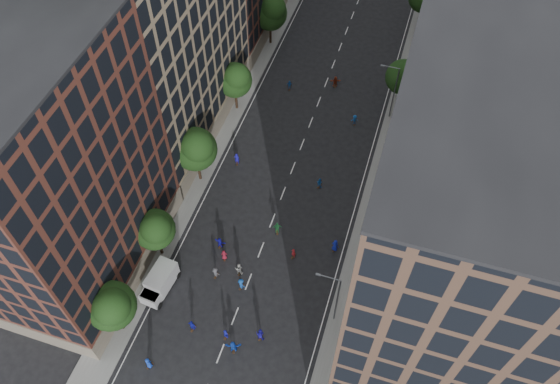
# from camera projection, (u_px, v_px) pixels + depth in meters

# --- Properties ---
(ground) EXTENTS (240.00, 240.00, 0.00)m
(ground) POSITION_uv_depth(u_px,v_px,m) (310.00, 125.00, 78.69)
(ground) COLOR black
(ground) RESTS_ON ground
(sidewalk_left) EXTENTS (4.00, 105.00, 0.15)m
(sidewalk_left) POSITION_uv_depth(u_px,v_px,m) (249.00, 75.00, 85.12)
(sidewalk_left) COLOR slate
(sidewalk_left) RESTS_ON ground
(sidewalk_right) EXTENTS (4.00, 105.00, 0.15)m
(sidewalk_right) POSITION_uv_depth(u_px,v_px,m) (401.00, 107.00, 80.76)
(sidewalk_right) COLOR slate
(sidewalk_right) RESTS_ON ground
(bldg_left_a) EXTENTS (14.00, 22.00, 30.00)m
(bldg_left_a) POSITION_uv_depth(u_px,v_px,m) (51.00, 179.00, 53.51)
(bldg_left_a) COLOR #53291F
(bldg_left_a) RESTS_ON ground
(bldg_left_b) EXTENTS (14.00, 26.00, 34.00)m
(bldg_left_b) POSITION_uv_depth(u_px,v_px,m) (153.00, 20.00, 65.70)
(bldg_left_b) COLOR #877358
(bldg_left_b) RESTS_ON ground
(bldg_right_a) EXTENTS (14.00, 30.00, 36.00)m
(bldg_right_a) POSITION_uv_depth(u_px,v_px,m) (454.00, 227.00, 46.51)
(bldg_right_a) COLOR #4D3629
(bldg_right_a) RESTS_ON ground
(bldg_right_b) EXTENTS (14.00, 28.00, 33.00)m
(bldg_right_b) POSITION_uv_depth(u_px,v_px,m) (480.00, 39.00, 64.37)
(bldg_right_b) COLOR #675E55
(bldg_right_b) RESTS_ON ground
(tree_left_0) EXTENTS (5.20, 5.20, 8.83)m
(tree_left_0) POSITION_uv_depth(u_px,v_px,m) (111.00, 306.00, 55.16)
(tree_left_0) COLOR black
(tree_left_0) RESTS_ON ground
(tree_left_1) EXTENTS (4.80, 4.80, 8.21)m
(tree_left_1) POSITION_uv_depth(u_px,v_px,m) (155.00, 229.00, 61.24)
(tree_left_1) COLOR black
(tree_left_1) RESTS_ON ground
(tree_left_2) EXTENTS (5.60, 5.60, 9.45)m
(tree_left_2) POSITION_uv_depth(u_px,v_px,m) (196.00, 148.00, 67.47)
(tree_left_2) COLOR black
(tree_left_2) RESTS_ON ground
(tree_left_3) EXTENTS (5.00, 5.00, 8.58)m
(tree_left_3) POSITION_uv_depth(u_px,v_px,m) (235.00, 79.00, 75.96)
(tree_left_3) COLOR black
(tree_left_3) RESTS_ON ground
(tree_left_4) EXTENTS (5.40, 5.40, 9.08)m
(tree_left_4) POSITION_uv_depth(u_px,v_px,m) (271.00, 12.00, 84.92)
(tree_left_4) COLOR black
(tree_left_4) RESTS_ON ground
(tree_right_a) EXTENTS (5.00, 5.00, 8.39)m
(tree_right_a) POSITION_uv_depth(u_px,v_px,m) (405.00, 76.00, 76.64)
(tree_right_a) COLOR black
(tree_right_a) RESTS_ON ground
(streetlamp_near) EXTENTS (2.64, 0.22, 9.06)m
(streetlamp_near) POSITION_uv_depth(u_px,v_px,m) (335.00, 297.00, 56.60)
(streetlamp_near) COLOR #595B60
(streetlamp_near) RESTS_ON ground
(streetlamp_far) EXTENTS (2.64, 0.22, 9.06)m
(streetlamp_far) POSITION_uv_depth(u_px,v_px,m) (393.00, 90.00, 75.56)
(streetlamp_far) COLOR #595B60
(streetlamp_far) RESTS_ON ground
(cargo_van) EXTENTS (2.93, 5.39, 2.76)m
(cargo_van) POSITION_uv_depth(u_px,v_px,m) (160.00, 282.00, 61.81)
(cargo_van) COLOR silver
(cargo_van) RESTS_ON ground
(skater_0) EXTENTS (1.00, 0.84, 1.76)m
(skater_0) POSITION_uv_depth(u_px,v_px,m) (148.00, 363.00, 56.78)
(skater_0) COLOR #1538B1
(skater_0) RESTS_ON ground
(skater_1) EXTENTS (0.68, 0.51, 1.67)m
(skater_1) POSITION_uv_depth(u_px,v_px,m) (226.00, 334.00, 58.74)
(skater_1) COLOR #121595
(skater_1) RESTS_ON ground
(skater_2) EXTENTS (0.97, 0.78, 1.90)m
(skater_2) POSITION_uv_depth(u_px,v_px,m) (260.00, 334.00, 58.61)
(skater_2) COLOR #191294
(skater_2) RESTS_ON ground
(skater_3) EXTENTS (1.24, 0.99, 1.68)m
(skater_3) POSITION_uv_depth(u_px,v_px,m) (241.00, 284.00, 62.33)
(skater_3) COLOR #144BAA
(skater_3) RESTS_ON ground
(skater_4) EXTENTS (1.10, 0.60, 1.79)m
(skater_4) POSITION_uv_depth(u_px,v_px,m) (192.00, 326.00, 59.25)
(skater_4) COLOR #161BB3
(skater_4) RESTS_ON ground
(skater_5) EXTENTS (1.85, 1.08, 1.90)m
(skater_5) POSITION_uv_depth(u_px,v_px,m) (233.00, 347.00, 57.77)
(skater_5) COLOR #1743BC
(skater_5) RESTS_ON ground
(skater_6) EXTENTS (0.89, 0.73, 1.56)m
(skater_6) POSITION_uv_depth(u_px,v_px,m) (224.00, 255.00, 64.72)
(skater_6) COLOR maroon
(skater_6) RESTS_ON ground
(skater_7) EXTENTS (0.66, 0.53, 1.57)m
(skater_7) POSITION_uv_depth(u_px,v_px,m) (293.00, 253.00, 64.87)
(skater_7) COLOR #A41B20
(skater_7) RESTS_ON ground
(skater_8) EXTENTS (1.02, 0.85, 1.88)m
(skater_8) POSITION_uv_depth(u_px,v_px,m) (239.00, 269.00, 63.40)
(skater_8) COLOR silver
(skater_8) RESTS_ON ground
(skater_9) EXTENTS (1.13, 0.76, 1.62)m
(skater_9) POSITION_uv_depth(u_px,v_px,m) (216.00, 273.00, 63.25)
(skater_9) COLOR #48484D
(skater_9) RESTS_ON ground
(skater_10) EXTENTS (1.22, 0.85, 1.93)m
(skater_10) POSITION_uv_depth(u_px,v_px,m) (277.00, 228.00, 66.81)
(skater_10) COLOR #206D34
(skater_10) RESTS_ON ground
(skater_11) EXTENTS (1.55, 0.67, 1.62)m
(skater_11) POSITION_uv_depth(u_px,v_px,m) (220.00, 243.00, 65.72)
(skater_11) COLOR #1A15B1
(skater_11) RESTS_ON ground
(skater_12) EXTENTS (1.05, 0.84, 1.88)m
(skater_12) POSITION_uv_depth(u_px,v_px,m) (335.00, 245.00, 65.33)
(skater_12) COLOR navy
(skater_12) RESTS_ON ground
(skater_13) EXTENTS (0.77, 0.60, 1.89)m
(skater_13) POSITION_uv_depth(u_px,v_px,m) (237.00, 159.00, 73.55)
(skater_13) COLOR #1913A2
(skater_13) RESTS_ON ground
(skater_14) EXTENTS (0.88, 0.77, 1.52)m
(skater_14) POSITION_uv_depth(u_px,v_px,m) (319.00, 183.00, 71.30)
(skater_14) COLOR #144FA3
(skater_14) RESTS_ON ground
(skater_15) EXTENTS (1.17, 0.91, 1.59)m
(skater_15) POSITION_uv_depth(u_px,v_px,m) (355.00, 120.00, 78.17)
(skater_15) COLOR #124797
(skater_15) RESTS_ON ground
(skater_16) EXTENTS (0.95, 0.57, 1.52)m
(skater_16) POSITION_uv_depth(u_px,v_px,m) (290.00, 85.00, 82.64)
(skater_16) COLOR #1349A0
(skater_16) RESTS_ON ground
(skater_17) EXTENTS (1.76, 1.06, 1.81)m
(skater_17) POSITION_uv_depth(u_px,v_px,m) (335.00, 82.00, 82.87)
(skater_17) COLOR #9B3219
(skater_17) RESTS_ON ground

